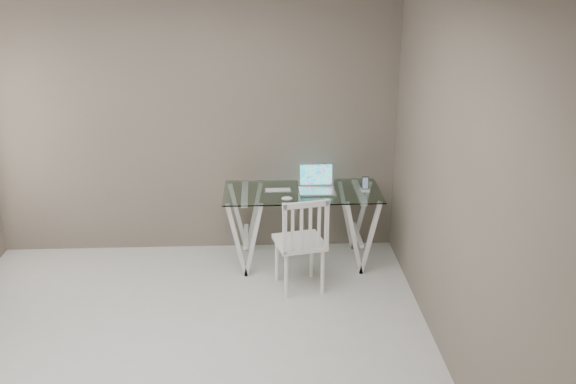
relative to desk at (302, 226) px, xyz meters
name	(u,v)px	position (x,y,z in m)	size (l,w,h in m)	color
room	(149,149)	(-1.10, -1.83, 1.33)	(4.50, 4.52, 2.71)	beige
desk	(302,226)	(0.00, 0.00, 0.00)	(1.50, 0.70, 0.75)	silver
chair	(302,240)	(-0.04, -0.59, 0.12)	(0.50, 0.50, 0.91)	white
laptop	(317,184)	(0.14, 0.03, 0.42)	(0.34, 0.28, 0.24)	silver
keyboard	(278,190)	(-0.23, 0.03, 0.37)	(0.26, 0.11, 0.01)	silver
mouse	(287,198)	(-0.16, -0.23, 0.38)	(0.10, 0.06, 0.03)	white
phone_dock	(365,187)	(0.60, -0.02, 0.40)	(0.08, 0.08, 0.14)	white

